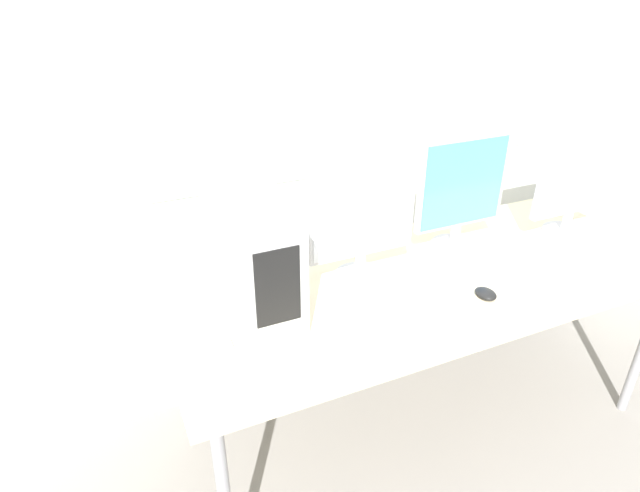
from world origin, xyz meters
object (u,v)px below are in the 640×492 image
Objects in this scene: monitor_main at (362,214)px; monitor_right_far at (578,176)px; keyboard at (413,317)px; mouse at (486,293)px; pc_tower at (253,252)px; monitor_right_near at (461,191)px; cell_phone at (217,340)px.

monitor_right_far is (0.99, -0.04, 0.00)m from monitor_main.
monitor_main is 0.99× the size of monitor_right_far.
monitor_main reaches higher than keyboard.
mouse is (-0.64, -0.26, -0.25)m from monitor_right_far.
monitor_right_far is (1.39, -0.02, 0.06)m from pc_tower.
monitor_right_far reaches higher than mouse.
monitor_main reaches higher than mouse.
keyboard is at bearing -140.14° from monitor_right_near.
pc_tower is at bearing 40.03° from cell_phone.
cell_phone is (-0.58, -0.15, -0.26)m from monitor_main.
monitor_main is 3.60× the size of cell_phone.
monitor_right_far is 3.65× the size of cell_phone.
cell_phone is (-1.05, -0.21, -0.24)m from monitor_right_near.
pc_tower is at bearing 179.21° from monitor_right_far.
mouse is at bearing 2.29° from keyboard.
mouse is (0.75, -0.28, -0.20)m from pc_tower.
monitor_right_near reaches higher than keyboard.
mouse is at bearing -40.54° from monitor_main.
monitor_right_near is 1.10m from cell_phone.
monitor_right_far is 1.02m from keyboard.
monitor_right_near is at bearing 169.87° from monitor_right_far.
monitor_right_far is at bearing 21.88° from mouse.
keyboard is 0.31m from mouse.
mouse is 0.94m from cell_phone.
pc_tower is 0.30m from cell_phone.
monitor_right_near is 0.95× the size of monitor_right_far.
cell_phone is at bearing 171.29° from mouse.
monitor_right_near reaches higher than mouse.
pc_tower is 0.95× the size of monitor_right_far.
mouse is at bearing -20.19° from pc_tower.
pc_tower reaches higher than mouse.
monitor_main is at bearing 2.44° from pc_tower.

